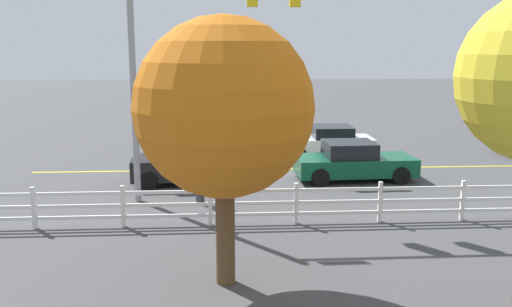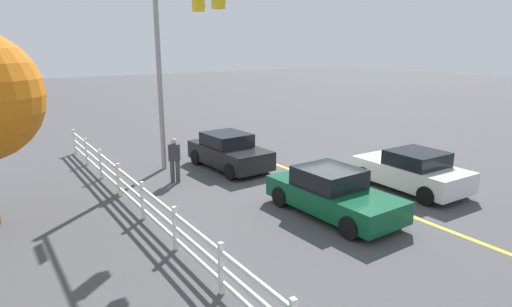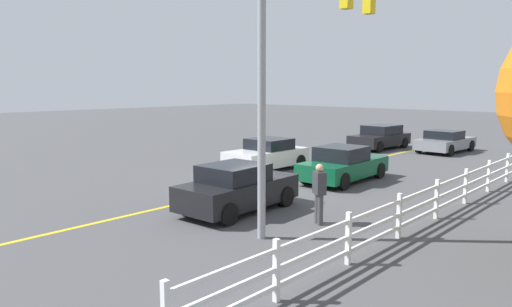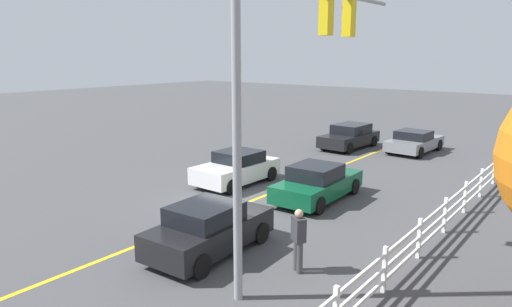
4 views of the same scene
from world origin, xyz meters
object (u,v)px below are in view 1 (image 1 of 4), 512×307
(car_3, at_px, (353,162))
(car_4, at_px, (187,164))
(tree_1, at_px, (224,108))
(pedestrian, at_px, (200,174))
(car_1, at_px, (328,143))

(car_3, height_order, car_4, car_4)
(tree_1, bearing_deg, car_4, -81.17)
(pedestrian, bearing_deg, tree_1, 129.44)
(car_4, relative_size, pedestrian, 2.39)
(car_1, xyz_separation_m, car_4, (5.90, 4.03, 0.02))
(car_3, xyz_separation_m, pedestrian, (5.51, 2.71, 0.26))
(car_4, xyz_separation_m, pedestrian, (-0.56, 2.63, 0.22))
(car_4, relative_size, tree_1, 0.74)
(car_1, distance_m, car_3, 3.95)
(car_3, relative_size, car_4, 1.08)
(pedestrian, bearing_deg, car_1, -96.65)
(car_1, bearing_deg, car_4, 34.83)
(car_4, bearing_deg, pedestrian, -81.21)
(car_4, bearing_deg, tree_1, -84.48)
(car_1, height_order, car_3, car_1)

